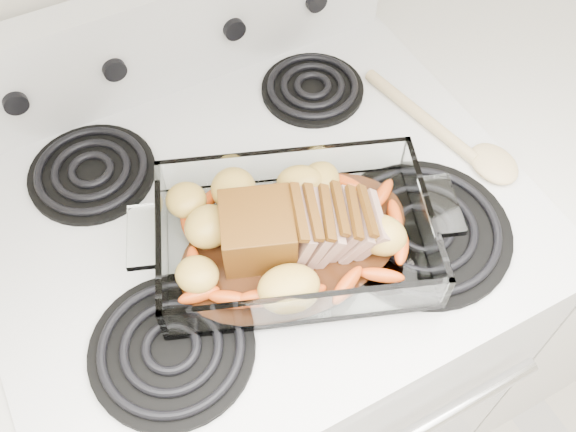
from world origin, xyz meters
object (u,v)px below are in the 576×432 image
counter_right (516,213)px  baking_dish (295,239)px  electric_range (262,332)px  pork_roast (286,232)px

counter_right → baking_dish: size_ratio=2.58×
electric_range → baking_dish: 0.49m
counter_right → baking_dish: baking_dish is taller
counter_right → pork_roast: bearing=-171.4°
electric_range → baking_dish: size_ratio=3.09×
counter_right → pork_roast: size_ratio=4.32×
baking_dish → pork_roast: pork_roast is taller
electric_range → counter_right: bearing=-0.1°
electric_range → pork_roast: 0.52m
electric_range → counter_right: electric_range is taller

